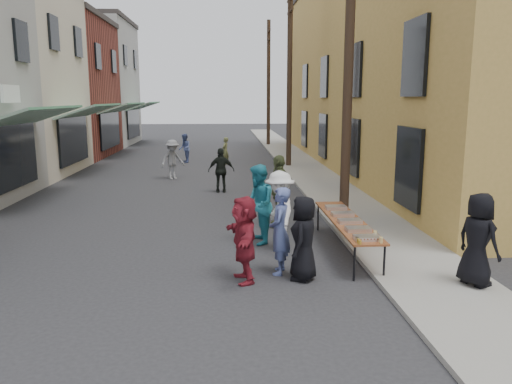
{
  "coord_description": "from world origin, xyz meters",
  "views": [
    {
      "loc": [
        1.07,
        -10.16,
        3.45
      ],
      "look_at": [
        1.78,
        1.27,
        1.3
      ],
      "focal_mm": 35.0,
      "sensor_mm": 36.0,
      "label": 1
    }
  ],
  "objects": [
    {
      "name": "guest_front_b",
      "position": [
        2.13,
        -0.66,
        0.87
      ],
      "size": [
        0.53,
        0.71,
        1.75
      ],
      "primitive_type": "imported",
      "rotation": [
        0.0,
        0.0,
        -1.77
      ],
      "color": "#51609C",
      "rests_on": "ground"
    },
    {
      "name": "guest_front_c",
      "position": [
        1.84,
        1.46,
        0.96
      ],
      "size": [
        0.78,
        0.97,
        1.92
      ],
      "primitive_type": "imported",
      "rotation": [
        0.0,
        0.0,
        -1.52
      ],
      "color": "teal",
      "rests_on": "ground"
    },
    {
      "name": "building_ochre",
      "position": [
        11.1,
        14.0,
        5.0
      ],
      "size": [
        10.0,
        28.0,
        10.0
      ],
      "primitive_type": "cube",
      "color": "#B89341",
      "rests_on": "ground"
    },
    {
      "name": "catering_tray_buns_end",
      "position": [
        3.8,
        1.79,
        0.79
      ],
      "size": [
        0.5,
        0.33,
        0.08
      ],
      "primitive_type": "cube",
      "color": "tan",
      "rests_on": "serving_table"
    },
    {
      "name": "passerby_far",
      "position": [
        -1.13,
        17.17,
        0.79
      ],
      "size": [
        0.72,
        0.86,
        1.57
      ],
      "primitive_type": "imported",
      "rotation": [
        0.0,
        0.0,
        4.89
      ],
      "color": "#5466A4",
      "rests_on": "ground"
    },
    {
      "name": "guest_front_e",
      "position": [
        2.52,
        3.03,
        0.99
      ],
      "size": [
        0.73,
        1.24,
        1.97
      ],
      "primitive_type": "imported",
      "rotation": [
        0.0,
        0.0,
        -1.8
      ],
      "color": "#566138",
      "rests_on": "ground"
    },
    {
      "name": "ground",
      "position": [
        0.0,
        0.0,
        0.0
      ],
      "size": [
        120.0,
        120.0,
        0.0
      ],
      "primitive_type": "plane",
      "color": "#28282B",
      "rests_on": "ground"
    },
    {
      "name": "catering_tray_sausage",
      "position": [
        3.8,
        -0.96,
        0.79
      ],
      "size": [
        0.5,
        0.33,
        0.08
      ],
      "primitive_type": "cube",
      "color": "maroon",
      "rests_on": "serving_table"
    },
    {
      "name": "serving_table",
      "position": [
        3.8,
        0.69,
        0.71
      ],
      "size": [
        0.7,
        4.0,
        0.75
      ],
      "color": "maroon",
      "rests_on": "ground"
    },
    {
      "name": "condiment_jar_a",
      "position": [
        3.58,
        -1.26,
        0.79
      ],
      "size": [
        0.07,
        0.07,
        0.08
      ],
      "primitive_type": "cylinder",
      "color": "#A57F26",
      "rests_on": "serving_table"
    },
    {
      "name": "utility_pole_far",
      "position": [
        4.3,
        27.0,
        4.5
      ],
      "size": [
        0.26,
        0.26,
        9.0
      ],
      "primitive_type": "cylinder",
      "color": "#2D2116",
      "rests_on": "ground"
    },
    {
      "name": "catering_tray_buns",
      "position": [
        3.8,
        0.39,
        0.79
      ],
      "size": [
        0.5,
        0.33,
        0.08
      ],
      "primitive_type": "cube",
      "color": "tan",
      "rests_on": "serving_table"
    },
    {
      "name": "catering_tray_foil_b",
      "position": [
        3.8,
        -0.31,
        0.79
      ],
      "size": [
        0.5,
        0.33,
        0.08
      ],
      "primitive_type": "cube",
      "color": "#B2B2B7",
      "rests_on": "serving_table"
    },
    {
      "name": "guest_queue_back",
      "position": [
        1.41,
        -1.05,
        0.83
      ],
      "size": [
        0.7,
        1.6,
        1.66
      ],
      "primitive_type": "imported",
      "rotation": [
        0.0,
        0.0,
        -1.43
      ],
      "color": "maroon",
      "rests_on": "ground"
    },
    {
      "name": "passerby_left",
      "position": [
        -1.21,
        11.47,
        0.85
      ],
      "size": [
        1.27,
        1.16,
        1.71
      ],
      "primitive_type": "imported",
      "rotation": [
        0.0,
        0.0,
        0.62
      ],
      "color": "slate",
      "rests_on": "ground"
    },
    {
      "name": "catering_tray_foil_d",
      "position": [
        3.8,
        1.09,
        0.79
      ],
      "size": [
        0.5,
        0.33,
        0.08
      ],
      "primitive_type": "cube",
      "color": "#B2B2B7",
      "rests_on": "serving_table"
    },
    {
      "name": "server",
      "position": [
        5.6,
        -1.76,
        0.95
      ],
      "size": [
        0.84,
        0.98,
        1.71
      ],
      "primitive_type": "imported",
      "rotation": [
        0.0,
        0.0,
        1.99
      ],
      "color": "black",
      "rests_on": "sidewalk"
    },
    {
      "name": "sidewalk",
      "position": [
        5.0,
        15.0,
        0.05
      ],
      "size": [
        2.2,
        60.0,
        0.1
      ],
      "primitive_type": "cube",
      "color": "gray",
      "rests_on": "ground"
    },
    {
      "name": "condiment_jar_c",
      "position": [
        3.58,
        -1.06,
        0.79
      ],
      "size": [
        0.07,
        0.07,
        0.08
      ],
      "primitive_type": "cylinder",
      "color": "#A57F26",
      "rests_on": "serving_table"
    },
    {
      "name": "passerby_mid",
      "position": [
        0.92,
        8.2,
        0.83
      ],
      "size": [
        0.97,
        0.42,
        1.65
      ],
      "primitive_type": "imported",
      "rotation": [
        0.0,
        0.0,
        3.15
      ],
      "color": "black",
      "rests_on": "ground"
    },
    {
      "name": "utility_pole_near",
      "position": [
        4.3,
        3.0,
        4.5
      ],
      "size": [
        0.26,
        0.26,
        9.0
      ],
      "primitive_type": "cylinder",
      "color": "#2D2116",
      "rests_on": "ground"
    },
    {
      "name": "condiment_jar_b",
      "position": [
        3.58,
        -1.16,
        0.79
      ],
      "size": [
        0.07,
        0.07,
        0.08
      ],
      "primitive_type": "cylinder",
      "color": "#A57F26",
      "rests_on": "serving_table"
    },
    {
      "name": "guest_front_a",
      "position": [
        2.55,
        -1.02,
        0.82
      ],
      "size": [
        0.77,
        0.93,
        1.64
      ],
      "primitive_type": "imported",
      "rotation": [
        0.0,
        0.0,
        -1.93
      ],
      "color": "black",
      "rests_on": "ground"
    },
    {
      "name": "utility_pole_mid",
      "position": [
        4.3,
        15.0,
        4.5
      ],
      "size": [
        0.26,
        0.26,
        9.0
      ],
      "primitive_type": "cylinder",
      "color": "#2D2116",
      "rests_on": "ground"
    },
    {
      "name": "passerby_right",
      "position": [
        1.08,
        16.12,
        0.73
      ],
      "size": [
        0.52,
        0.62,
        1.46
      ],
      "primitive_type": "imported",
      "rotation": [
        0.0,
        0.0,
        4.33
      ],
      "color": "#5C6238",
      "rests_on": "ground"
    },
    {
      "name": "guest_front_d",
      "position": [
        2.3,
        0.88,
        0.92
      ],
      "size": [
        0.85,
        1.28,
        1.85
      ],
      "primitive_type": "imported",
      "rotation": [
        0.0,
        0.0,
        -1.43
      ],
      "color": "white",
      "rests_on": "ground"
    },
    {
      "name": "cup_stack",
      "position": [
        4.0,
        -1.21,
        0.81
      ],
      "size": [
        0.08,
        0.08,
        0.12
      ],
      "primitive_type": "cylinder",
      "color": "tan",
      "rests_on": "serving_table"
    }
  ]
}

